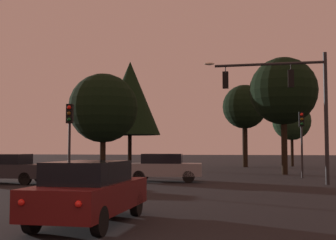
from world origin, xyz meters
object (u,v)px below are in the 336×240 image
object	(u,v)px
tree_center_horizon	(103,108)
traffic_light_corner_right	(69,128)
traffic_signal_mast_arm	(289,93)
tree_left_far	(245,107)
car_crossing_left	(6,168)
tree_behind_sign	(130,98)
tree_right_cluster	(283,91)
traffic_light_corner_left	(302,131)
car_crossing_right	(164,167)
tree_lot_edge	(292,121)
car_nearside_lane	(90,191)

from	to	relation	value
tree_center_horizon	traffic_light_corner_right	bearing A→B (deg)	-81.64
traffic_signal_mast_arm	tree_left_far	distance (m)	19.77
traffic_signal_mast_arm	car_crossing_left	xyz separation A→B (m)	(-14.49, -2.10, -3.85)
tree_behind_sign	tree_right_cluster	world-z (taller)	tree_behind_sign
tree_left_far	tree_right_cluster	distance (m)	11.78
traffic_light_corner_left	tree_behind_sign	xyz separation A→B (m)	(-13.27, 9.64, 3.33)
traffic_light_corner_right	car_crossing_right	world-z (taller)	traffic_light_corner_right
traffic_light_corner_right	tree_center_horizon	distance (m)	9.48
tree_behind_sign	tree_left_far	bearing A→B (deg)	28.72
traffic_light_corner_left	tree_right_cluster	size ratio (longest dim) A/B	0.50
tree_right_cluster	tree_lot_edge	distance (m)	13.85
tree_right_cluster	tree_lot_edge	xyz separation A→B (m)	(2.00, 13.64, -1.31)
car_nearside_lane	tree_behind_sign	size ratio (longest dim) A/B	0.47
car_crossing_right	tree_lot_edge	distance (m)	23.48
tree_left_far	traffic_signal_mast_arm	bearing A→B (deg)	-83.78
tree_behind_sign	car_crossing_right	bearing A→B (deg)	-68.24
traffic_light_corner_left	tree_lot_edge	distance (m)	17.37
traffic_light_corner_right	tree_behind_sign	xyz separation A→B (m)	(-1.78, 18.12, 3.44)
tree_right_cluster	traffic_light_corner_left	bearing A→B (deg)	-78.91
car_crossing_left	traffic_light_corner_right	bearing A→B (deg)	-23.92
tree_behind_sign	tree_left_far	size ratio (longest dim) A/B	1.20
traffic_light_corner_left	tree_right_cluster	bearing A→B (deg)	101.09
tree_behind_sign	tree_lot_edge	xyz separation A→B (m)	(14.56, 7.61, -1.73)
tree_behind_sign	tree_lot_edge	size ratio (longest dim) A/B	1.48
traffic_signal_mast_arm	car_crossing_left	size ratio (longest dim) A/B	1.47
traffic_signal_mast_arm	car_nearside_lane	bearing A→B (deg)	-115.14
traffic_light_corner_right	car_crossing_left	distance (m)	4.96
tree_left_far	tree_lot_edge	bearing A→B (deg)	25.09
traffic_signal_mast_arm	tree_center_horizon	bearing A→B (deg)	155.73
tree_left_far	tree_center_horizon	distance (m)	17.28
car_nearside_lane	car_crossing_right	world-z (taller)	same
tree_behind_sign	tree_lot_edge	distance (m)	16.52
traffic_light_corner_right	tree_center_horizon	world-z (taller)	tree_center_horizon
car_nearside_lane	tree_lot_edge	world-z (taller)	tree_lot_edge
traffic_light_corner_left	car_crossing_right	world-z (taller)	traffic_light_corner_left
traffic_light_corner_right	tree_center_horizon	xyz separation A→B (m)	(-1.35, 9.22, 1.75)
car_crossing_right	traffic_light_corner_right	bearing A→B (deg)	-130.16
traffic_light_corner_left	tree_right_cluster	xyz separation A→B (m)	(-0.71, 3.61, 2.90)
car_crossing_left	tree_right_cluster	distance (m)	18.79
traffic_light_corner_left	traffic_light_corner_right	distance (m)	14.28
traffic_signal_mast_arm	car_nearside_lane	distance (m)	14.87
traffic_light_corner_right	tree_lot_edge	bearing A→B (deg)	63.58
tree_center_horizon	traffic_signal_mast_arm	bearing A→B (deg)	-24.27
car_crossing_left	traffic_signal_mast_arm	bearing A→B (deg)	8.26
traffic_light_corner_left	tree_lot_edge	world-z (taller)	tree_lot_edge
traffic_signal_mast_arm	traffic_light_corner_right	bearing A→B (deg)	-159.05
car_crossing_right	tree_left_far	bearing A→B (deg)	76.85
traffic_signal_mast_arm	tree_center_horizon	size ratio (longest dim) A/B	0.98
traffic_light_corner_right	tree_right_cluster	xyz separation A→B (m)	(10.79, 12.09, 3.01)
tree_behind_sign	tree_right_cluster	distance (m)	13.94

